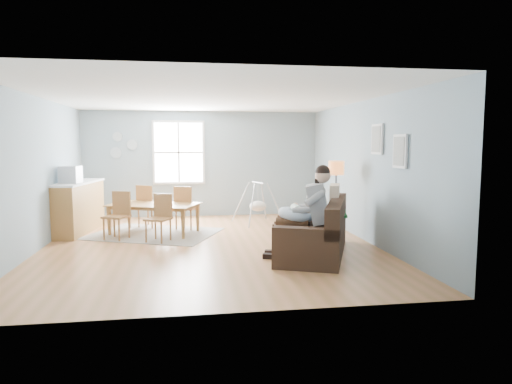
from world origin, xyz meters
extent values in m
cube|color=#AF743E|center=(0.00, 0.00, -0.04)|extent=(8.40, 9.40, 0.08)
cube|color=white|center=(0.00, 0.00, 3.00)|extent=(8.40, 9.40, 0.60)
cube|color=#88A0B2|center=(0.00, 4.66, 1.35)|extent=(8.40, 0.08, 3.90)
cube|color=#88A0B2|center=(0.00, -4.66, 1.35)|extent=(8.40, 0.08, 3.90)
cube|color=#88A0B2|center=(4.16, 0.00, 1.35)|extent=(0.08, 9.40, 3.90)
cube|color=silver|center=(-0.60, 3.47, 1.65)|extent=(1.32, 0.06, 1.62)
cube|color=white|center=(-0.60, 3.44, 1.65)|extent=(1.20, 0.02, 1.50)
cube|color=silver|center=(-0.60, 3.43, 1.65)|extent=(1.20, 0.03, 0.04)
cube|color=silver|center=(-0.60, 3.43, 1.65)|extent=(0.04, 0.03, 1.50)
cube|color=silver|center=(2.97, -1.50, 1.75)|extent=(0.04, 0.44, 0.54)
cube|color=slate|center=(2.94, -1.50, 1.75)|extent=(0.01, 0.36, 0.46)
cube|color=silver|center=(2.97, -0.60, 1.95)|extent=(0.04, 0.44, 0.54)
cube|color=slate|center=(2.94, -0.60, 1.95)|extent=(0.01, 0.36, 0.46)
cylinder|color=#94A7B2|center=(-2.10, 3.47, 2.05)|extent=(0.24, 0.02, 0.24)
cylinder|color=#94A7B2|center=(-1.75, 3.47, 1.85)|extent=(0.26, 0.02, 0.26)
cylinder|color=#94A7B2|center=(-2.15, 3.47, 1.65)|extent=(0.28, 0.02, 0.28)
cube|color=black|center=(1.71, -0.96, 0.23)|extent=(1.78, 2.51, 0.46)
cube|color=black|center=(2.07, -1.10, 0.70)|extent=(1.07, 2.22, 0.47)
cube|color=black|center=(1.32, -1.93, 0.55)|extent=(1.00, 0.57, 0.18)
cube|color=black|center=(2.10, 0.01, 0.55)|extent=(1.00, 0.57, 0.18)
cube|color=#145825|center=(1.98, -0.24, 0.59)|extent=(1.24, 1.13, 0.04)
cube|color=#BFAF92|center=(2.22, -0.52, 0.86)|extent=(0.35, 0.59, 0.57)
cube|color=gray|center=(1.69, -1.29, 0.91)|extent=(0.53, 0.59, 0.68)
sphere|color=tan|center=(1.76, -1.31, 1.36)|extent=(0.25, 0.25, 0.25)
sphere|color=black|center=(1.76, -1.31, 1.41)|extent=(0.24, 0.24, 0.24)
cylinder|color=#3A2715|center=(1.26, -1.29, 0.59)|extent=(0.55, 0.33, 0.18)
cylinder|color=#3A2715|center=(1.34, -1.05, 0.59)|extent=(0.55, 0.33, 0.18)
cylinder|color=#3A2715|center=(1.03, -1.21, 0.29)|extent=(0.15, 0.15, 0.57)
cylinder|color=#3A2715|center=(1.10, -0.98, 0.29)|extent=(0.15, 0.15, 0.57)
cube|color=black|center=(0.94, -1.19, 0.04)|extent=(0.29, 0.19, 0.08)
cube|color=black|center=(1.01, -0.95, 0.04)|extent=(0.29, 0.19, 0.08)
torus|color=#A8BAD2|center=(1.36, -1.17, 0.72)|extent=(0.77, 0.76, 0.24)
cylinder|color=silver|center=(1.36, -1.17, 0.81)|extent=(0.16, 0.33, 0.14)
sphere|color=tan|center=(1.39, -0.99, 0.83)|extent=(0.12, 0.12, 0.12)
cube|color=white|center=(1.85, -0.77, 0.76)|extent=(0.31, 0.33, 0.39)
sphere|color=tan|center=(1.88, -0.78, 1.03)|extent=(0.18, 0.18, 0.18)
sphere|color=black|center=(1.88, -0.78, 1.06)|extent=(0.18, 0.18, 0.18)
cylinder|color=#E2377A|center=(1.58, -0.77, 0.59)|extent=(0.33, 0.18, 0.10)
cylinder|color=#E2377A|center=(1.62, -0.62, 0.59)|extent=(0.33, 0.18, 0.10)
cylinder|color=#E2377A|center=(1.44, -0.72, 0.41)|extent=(0.08, 0.08, 0.32)
cylinder|color=#E2377A|center=(1.48, -0.58, 0.41)|extent=(0.08, 0.08, 0.32)
cylinder|color=black|center=(2.55, 0.38, 0.01)|extent=(0.27, 0.27, 0.03)
cylinder|color=black|center=(2.55, 0.38, 0.67)|extent=(0.03, 0.03, 1.34)
cylinder|color=orange|center=(2.55, 0.38, 1.39)|extent=(0.31, 0.31, 0.27)
cube|color=white|center=(1.43, -1.59, 0.24)|extent=(0.46, 0.42, 0.48)
cube|color=black|center=(1.24, -1.61, 0.24)|extent=(0.06, 0.33, 0.38)
cube|color=gray|center=(-1.10, 1.21, 0.01)|extent=(3.02, 2.70, 0.01)
imported|color=brown|center=(-1.10, 1.21, 0.31)|extent=(2.03, 1.58, 0.63)
cube|color=brown|center=(-1.78, 0.74, 0.45)|extent=(0.56, 0.56, 0.04)
cube|color=brown|center=(-1.70, 0.91, 0.70)|extent=(0.38, 0.21, 0.46)
cylinder|color=brown|center=(-2.01, 0.66, 0.23)|extent=(0.04, 0.04, 0.45)
cylinder|color=brown|center=(-1.70, 0.51, 0.23)|extent=(0.04, 0.04, 0.45)
cylinder|color=brown|center=(-1.86, 0.97, 0.23)|extent=(0.04, 0.04, 0.45)
cylinder|color=brown|center=(-1.55, 0.82, 0.23)|extent=(0.04, 0.04, 0.45)
cube|color=brown|center=(-0.96, 0.39, 0.44)|extent=(0.56, 0.56, 0.04)
cube|color=brown|center=(-0.87, 0.56, 0.69)|extent=(0.36, 0.22, 0.45)
cylinder|color=brown|center=(-1.18, 0.32, 0.22)|extent=(0.04, 0.04, 0.44)
cylinder|color=brown|center=(-0.89, 0.17, 0.22)|extent=(0.04, 0.04, 0.44)
cylinder|color=brown|center=(-1.03, 0.62, 0.22)|extent=(0.04, 0.04, 0.44)
cylinder|color=brown|center=(-0.73, 0.46, 0.22)|extent=(0.04, 0.04, 0.44)
cube|color=brown|center=(-1.24, 2.02, 0.47)|extent=(0.60, 0.60, 0.04)
cube|color=brown|center=(-1.34, 1.85, 0.72)|extent=(0.38, 0.25, 0.48)
cylinder|color=brown|center=(-1.00, 2.08, 0.23)|extent=(0.04, 0.04, 0.47)
cylinder|color=brown|center=(-1.30, 2.26, 0.23)|extent=(0.04, 0.04, 0.47)
cylinder|color=brown|center=(-1.18, 1.78, 0.23)|extent=(0.04, 0.04, 0.47)
cylinder|color=brown|center=(-1.48, 1.96, 0.23)|extent=(0.04, 0.04, 0.47)
cube|color=brown|center=(-0.42, 1.67, 0.46)|extent=(0.57, 0.57, 0.04)
cube|color=brown|center=(-0.50, 1.49, 0.72)|extent=(0.39, 0.21, 0.47)
cylinder|color=brown|center=(-0.18, 1.76, 0.23)|extent=(0.04, 0.04, 0.46)
cylinder|color=brown|center=(-0.50, 1.90, 0.23)|extent=(0.04, 0.04, 0.46)
cylinder|color=brown|center=(-0.33, 1.44, 0.23)|extent=(0.04, 0.04, 0.46)
cylinder|color=brown|center=(-0.65, 1.59, 0.23)|extent=(0.04, 0.04, 0.46)
cube|color=brown|center=(-2.70, 1.64, 0.52)|extent=(0.77, 1.94, 1.05)
cube|color=white|center=(-2.70, 1.64, 1.06)|extent=(0.81, 1.98, 0.04)
cube|color=#B4B4B9|center=(-2.73, 1.28, 1.25)|extent=(0.42, 0.40, 0.35)
cube|color=black|center=(-2.90, 1.31, 1.25)|extent=(0.07, 0.28, 0.24)
cylinder|color=#B4B4B9|center=(1.23, 2.07, 0.97)|extent=(0.20, 0.54, 0.04)
ellipsoid|color=beige|center=(1.23, 2.07, 0.42)|extent=(0.40, 0.40, 0.24)
cylinder|color=#B4B4B9|center=(1.23, 2.07, 0.70)|extent=(0.01, 0.01, 0.44)
cylinder|color=#B4B4B9|center=(1.03, 1.68, 0.50)|extent=(0.23, 0.44, 0.97)
cylinder|color=#B4B4B9|center=(1.62, 1.87, 0.50)|extent=(0.43, 0.25, 0.97)
cylinder|color=#B4B4B9|center=(0.84, 2.27, 0.50)|extent=(0.43, 0.25, 0.97)
cylinder|color=#B4B4B9|center=(1.43, 2.46, 0.50)|extent=(0.23, 0.44, 0.97)
camera|label=1|loc=(-0.40, -8.36, 1.86)|focal=32.00mm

